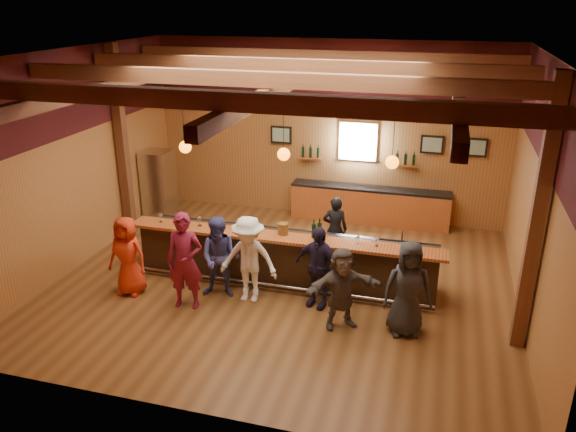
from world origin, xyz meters
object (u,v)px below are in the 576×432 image
Objects in this scene: bottle_a at (319,230)px; customer_dark at (408,289)px; stainless_fridge at (159,185)px; customer_navy at (318,267)px; customer_brown at (342,288)px; bartender at (335,229)px; customer_white at (249,259)px; back_bar_cabinet at (369,205)px; bar_counter at (287,257)px; customer_orange at (128,256)px; customer_denim at (220,258)px; ice_bucket at (283,229)px; customer_redvest at (185,261)px.

customer_dark is at bearing -32.37° from bottle_a.
customer_navy is (4.94, -3.27, -0.10)m from stainless_fridge.
stainless_fridge is at bearing 136.07° from customer_dark.
customer_brown and bottle_a have the same top height.
bartender is (4.87, -1.27, -0.16)m from stainless_fridge.
customer_white is 1.14× the size of customer_brown.
customer_brown is at bearing -87.76° from back_bar_cabinet.
customer_dark is at bearing -29.67° from stainless_fridge.
back_bar_cabinet is at bearing 101.41° from customer_navy.
bar_counter is 1.04m from bottle_a.
customer_denim is at bearing 11.94° from customer_orange.
stainless_fridge is at bearing -21.98° from bartender.
bottle_a is at bearing 87.90° from customer_brown.
stainless_fridge reaches higher than customer_navy.
stainless_fridge is at bearing 149.24° from bar_counter.
customer_navy reaches higher than ice_bucket.
bottle_a is at bearing 18.25° from customer_orange.
customer_redvest is 4.78× the size of bottle_a.
bar_counter is 3.98× the size of customer_orange.
ice_bucket is 0.58× the size of bottle_a.
customer_redvest is 2.90m from customer_brown.
customer_redvest is at bearing 42.24° from bartender.
customer_white is (3.65, -3.42, -0.05)m from stainless_fridge.
customer_denim is at bearing 42.60° from bartender.
customer_white reaches higher than bartender.
bar_counter is 3.69× the size of customer_white.
ice_bucket is (2.79, 1.12, 0.43)m from customer_orange.
bar_counter is 1.45m from customer_denim.
bar_counter is 3.89× the size of customer_denim.
customer_white is 2.48m from bartender.
customer_orange is 4.19m from customer_brown.
customer_white is 1.00× the size of customer_dark.
bartender is (-0.43, -2.39, 0.26)m from back_bar_cabinet.
bar_counter is at bearing 34.98° from customer_redvest.
customer_brown reaches higher than bartender.
customer_navy is 1.09× the size of bartender.
customer_brown reaches higher than back_bar_cabinet.
customer_dark reaches higher than customer_denim.
customer_navy is at bearing -44.79° from bar_counter.
bottle_a reaches higher than bartender.
bartender is at bearing 60.90° from ice_bucket.
customer_redvest is 1.16× the size of customer_navy.
back_bar_cabinet is at bearing -107.48° from bartender.
bottle_a is at bearing 2.30° from ice_bucket.
customer_dark reaches higher than back_bar_cabinet.
customer_denim is 1.08× the size of customer_brown.
customer_orange is 0.93× the size of customer_white.
back_bar_cabinet is 2.53× the size of customer_orange.
customer_redvest reaches higher than customer_navy.
ice_bucket is at bearing 53.57° from bartender.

